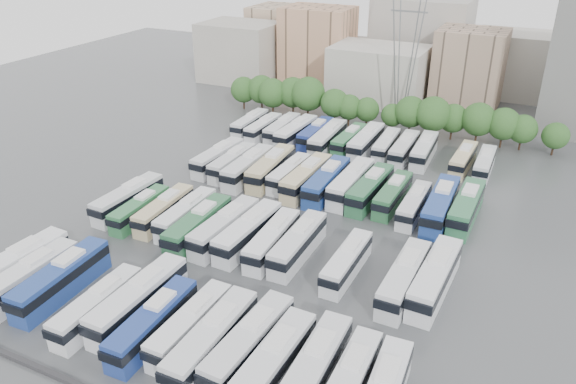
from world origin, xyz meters
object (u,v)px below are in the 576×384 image
at_px(bus_r0_s9, 249,343).
at_px(bus_r3_s8, 386,145).
at_px(bus_r0_s8, 212,339).
at_px(bus_r1_s3, 186,214).
at_px(bus_r1_s10, 347,262).
at_px(bus_r0_s6, 153,323).
at_px(bus_r1_s6, 248,232).
at_px(bus_r0_s4, 98,306).
at_px(bus_r1_s13, 435,277).
at_px(bus_r1_s2, 164,210).
at_px(bus_r2_s6, 306,177).
at_px(bus_r2_s7, 327,181).
at_px(bus_r3_s3, 296,132).
at_px(bus_r2_s3, 248,167).
at_px(bus_r3_s4, 316,133).
at_px(bus_r3_s9, 404,149).
at_px(bus_r3_s13, 484,164).
at_px(bus_r2_s12, 440,205).
at_px(bus_r1_s7, 272,240).
at_px(bus_r2_s10, 393,194).
at_px(bus_r3_s5, 328,138).
at_px(bus_r0_s11, 314,370).
at_px(bus_r2_s8, 351,183).
at_px(bus_r3_s0, 250,123).
at_px(bus_r0_s0, 16,266).
at_px(bus_r1_s8, 298,244).
at_px(bus_r0_s2, 61,279).
at_px(bus_r2_s4, 271,168).
at_px(bus_r0_s5, 139,299).
at_px(bus_r2_s9, 370,188).
at_px(bus_r3_s10, 424,150).
at_px(bus_r2_s1, 218,157).
at_px(bus_r3_s2, 282,129).
at_px(electricity_pylon, 408,25).
at_px(bus_r0_s12, 349,383).
at_px(bus_r1_s1, 140,209).
at_px(bus_r1_s4, 198,225).
at_px(bus_r2_s2, 232,162).
at_px(bus_r1_s12, 404,278).
at_px(bus_r3_s6, 349,140).
at_px(bus_r2_s11, 414,205).
at_px(bus_r3_s1, 263,128).
at_px(bus_r0_s1, 29,278).
at_px(bus_r2_s13, 466,207).

height_order(bus_r0_s9, bus_r3_s8, bus_r0_s9).
bearing_deg(bus_r0_s8, bus_r1_s3, 130.40).
xyz_separation_m(bus_r1_s10, bus_r3_s8, (-6.61, 37.13, -0.01)).
height_order(bus_r0_s6, bus_r1_s6, bus_r1_s6).
relative_size(bus_r0_s4, bus_r1_s13, 0.87).
xyz_separation_m(bus_r1_s2, bus_r2_s6, (13.25, 17.29, 0.25)).
height_order(bus_r1_s2, bus_r1_s3, bus_r1_s3).
relative_size(bus_r2_s7, bus_r3_s3, 1.05).
height_order(bus_r2_s3, bus_r3_s4, bus_r2_s3).
relative_size(bus_r3_s9, bus_r3_s13, 1.08).
height_order(bus_r2_s12, bus_r3_s4, bus_r2_s12).
bearing_deg(bus_r3_s13, bus_r2_s6, -143.60).
xyz_separation_m(bus_r0_s4, bus_r1_s7, (10.08, 19.06, 0.04)).
distance_m(bus_r2_s10, bus_r3_s5, 23.08).
xyz_separation_m(bus_r0_s11, bus_r2_s8, (-10.09, 36.99, 0.05)).
height_order(bus_r3_s0, bus_r3_s9, bus_r3_s9).
relative_size(bus_r0_s0, bus_r1_s13, 0.99).
height_order(bus_r3_s0, bus_r3_s5, bus_r3_s5).
distance_m(bus_r1_s8, bus_r2_s12, 21.73).
height_order(bus_r0_s2, bus_r2_s4, bus_r2_s4).
height_order(bus_r0_s5, bus_r3_s13, bus_r0_s5).
relative_size(bus_r1_s13, bus_r2_s12, 0.98).
xyz_separation_m(bus_r0_s11, bus_r2_s9, (-6.95, 36.47, 0.01)).
distance_m(bus_r1_s2, bus_r3_s10, 44.73).
distance_m(bus_r2_s1, bus_r2_s3, 6.66).
bearing_deg(bus_r3_s2, bus_r2_s6, -55.22).
height_order(bus_r0_s9, bus_r2_s3, bus_r2_s3).
relative_size(electricity_pylon, bus_r0_s12, 2.89).
relative_size(bus_r0_s5, bus_r2_s1, 1.09).
bearing_deg(bus_r1_s3, bus_r2_s8, 46.67).
height_order(bus_r1_s1, bus_r3_s8, bus_r3_s8).
bearing_deg(bus_r2_s3, bus_r1_s4, -80.66).
distance_m(bus_r2_s2, bus_r2_s9, 23.00).
xyz_separation_m(bus_r0_s6, bus_r1_s12, (19.96, 17.81, 0.07)).
xyz_separation_m(bus_r1_s10, bus_r3_s6, (-13.13, 36.46, 0.05)).
bearing_deg(bus_r1_s6, bus_r2_s12, 43.30).
height_order(bus_r1_s1, bus_r3_s6, bus_r3_s6).
bearing_deg(bus_r2_s11, bus_r3_s1, 151.04).
distance_m(bus_r2_s11, bus_r3_s3, 32.14).
distance_m(bus_r0_s0, bus_r1_s13, 46.50).
xyz_separation_m(bus_r1_s10, bus_r1_s13, (9.85, 0.81, 0.33)).
height_order(bus_r0_s1, bus_r0_s4, bus_r0_s1).
height_order(bus_r2_s13, bus_r3_s5, bus_r2_s13).
xyz_separation_m(bus_r0_s9, bus_r2_s13, (13.27, 36.04, 0.06)).
distance_m(bus_r1_s10, bus_r3_s4, 41.65).
height_order(bus_r0_s5, bus_r1_s7, bus_r0_s5).
bearing_deg(bus_r0_s11, bus_r0_s0, 178.76).
bearing_deg(bus_r2_s7, bus_r2_s3, -179.10).
bearing_deg(bus_r1_s6, bus_r2_s4, 111.58).
xyz_separation_m(bus_r2_s11, bus_r3_s3, (-26.41, 18.31, 0.23)).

